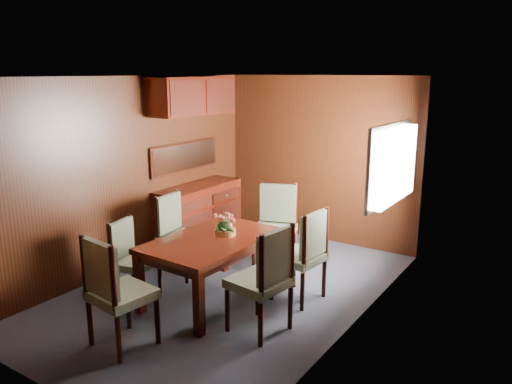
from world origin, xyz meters
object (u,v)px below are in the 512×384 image
Objects in this scene: chair_left_near at (130,255)px; flower_centerpiece at (225,225)px; chair_right_near at (266,275)px; sideboard at (199,216)px; dining_table at (212,247)px; chair_head at (113,287)px.

flower_centerpiece reaches higher than chair_left_near.
sideboard is at bearing 61.63° from chair_right_near.
sideboard is at bearing 139.89° from flower_centerpiece.
sideboard reaches higher than dining_table.
chair_right_near is at bearing -29.53° from flower_centerpiece.
chair_left_near is at bearing -143.69° from flower_centerpiece.
flower_centerpiece is (1.29, -1.09, 0.37)m from sideboard.
chair_head is at bearing -65.84° from sideboard.
sideboard is at bearing 136.51° from dining_table.
dining_table is 0.93m from chair_right_near.
sideboard is 1.31× the size of chair_head.
chair_right_near is (1.66, 0.16, 0.10)m from chair_left_near.
chair_head is (1.13, -2.53, 0.14)m from sideboard.
chair_right_near reaches higher than flower_centerpiece.
chair_right_near is at bearing -36.33° from sideboard.
sideboard is 1.76m from dining_table.
sideboard is 1.73m from flower_centerpiece.
chair_right_near is 4.35× the size of flower_centerpiece.
chair_right_near is 1.38m from chair_head.
chair_head is 4.33× the size of flower_centerpiece.
chair_left_near is at bearing -147.44° from dining_table.
dining_table is 6.20× the size of flower_centerpiece.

